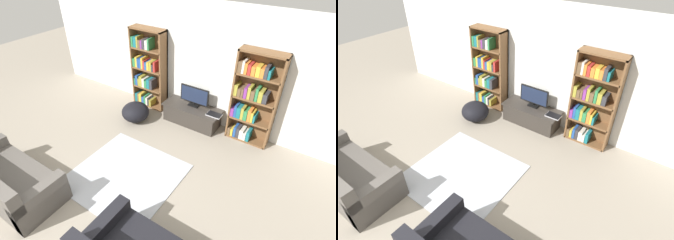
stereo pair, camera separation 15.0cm
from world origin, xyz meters
The scene contains 9 objects.
wall_back centered at (0.00, 4.23, 1.30)m, with size 8.80×0.06×2.60m.
bookshelf_left centered at (-1.37, 4.06, 0.93)m, with size 0.86×0.30×1.93m.
bookshelf_right centered at (1.15, 4.06, 0.95)m, with size 0.86×0.30×1.93m.
tv_stand centered at (-0.06, 3.91, 0.22)m, with size 1.31×0.52×0.43m.
television centered at (-0.06, 3.98, 0.67)m, with size 0.67×0.16×0.46m.
laptop centered at (0.49, 3.87, 0.44)m, with size 0.31×0.21×0.03m.
area_rug centered at (-0.24, 1.82, 0.01)m, with size 1.81×1.76×0.02m.
couch_left_sectional centered at (-1.57, 0.50, 0.27)m, with size 1.82×0.88×0.79m.
beanbag_ottoman centered at (-1.20, 3.30, 0.21)m, with size 0.63×0.63×0.43m, color black.
Camera 2 is at (2.32, -0.41, 3.53)m, focal length 28.00 mm.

